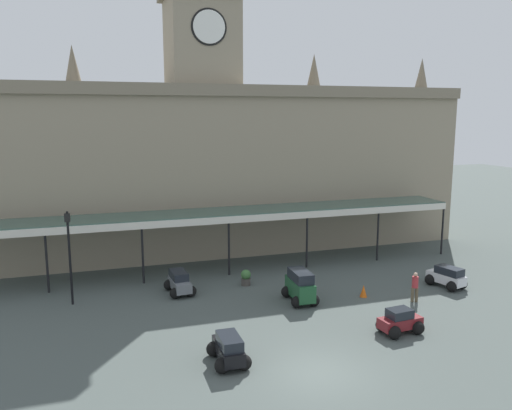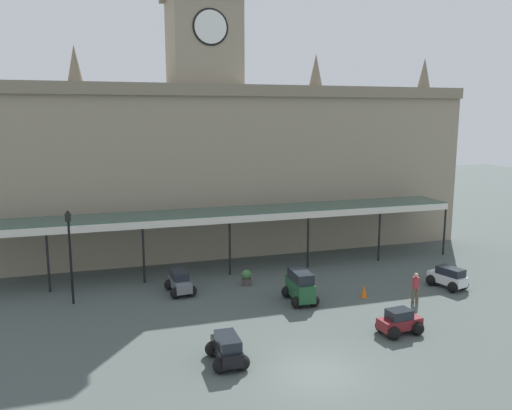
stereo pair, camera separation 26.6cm
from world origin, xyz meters
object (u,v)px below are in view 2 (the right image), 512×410
Objects in this scene: car_green_van at (300,288)px; car_black_estate at (227,350)px; car_white_estate at (448,278)px; pedestrian_beside_cars at (416,286)px; car_grey_estate at (180,283)px; victorian_lamppost at (70,247)px; planter_forecourt_centre at (246,277)px; traffic_cone at (364,291)px; car_maroon_sedan at (399,323)px.

car_green_van reaches higher than car_black_estate.
car_white_estate is 1.44× the size of pedestrian_beside_cars.
victorian_lamppost is (-5.83, 0.03, 2.62)m from car_grey_estate.
planter_forecourt_centre is (3.58, 9.29, -0.07)m from car_black_estate.
car_green_van is at bearing -16.26° from victorian_lamppost.
traffic_cone is (9.30, 5.29, -0.22)m from car_black_estate.
car_green_van is 1.15× the size of car_maroon_sedan.
traffic_cone is (-2.26, 1.57, -0.56)m from pedestrian_beside_cars.
car_white_estate is at bearing -10.48° from victorian_lamppost.
car_maroon_sedan is at bearing -99.99° from traffic_cone.
victorian_lamppost reaches higher than car_black_estate.
victorian_lamppost is at bearing 179.73° from car_grey_estate.
car_maroon_sedan is (2.85, -5.28, -0.30)m from car_green_van.
car_black_estate is 12.15m from pedestrian_beside_cars.
victorian_lamppost is (-11.88, 3.46, 2.38)m from car_green_van.
car_maroon_sedan is at bearing -133.31° from pedestrian_beside_cars.
planter_forecourt_centre is at bearing 144.99° from traffic_cone.
pedestrian_beside_cars is at bearing -155.02° from car_white_estate.
traffic_cone is (3.70, -0.41, -0.46)m from car_green_van.
car_grey_estate is 2.41× the size of planter_forecourt_centre.
pedestrian_beside_cars reaches higher than car_black_estate.
car_white_estate is 8.03m from car_maroon_sedan.
car_grey_estate is at bearing 92.86° from car_black_estate.
victorian_lamppost is at bearing 163.04° from pedestrian_beside_cars.
car_maroon_sedan is 3.08× the size of traffic_cone.
pedestrian_beside_cars is at bearing 17.85° from car_black_estate.
car_maroon_sedan is 4.56m from pedestrian_beside_cars.
car_white_estate is at bearing -0.34° from traffic_cone.
car_maroon_sedan is at bearing -44.43° from car_grey_estate.
car_grey_estate is 1.09× the size of car_maroon_sedan.
car_grey_estate is 10.49m from traffic_cone.
car_green_van is 6.01m from car_maroon_sedan.
car_black_estate is (-14.85, -5.25, 0.00)m from car_white_estate.
pedestrian_beside_cars is 2.81m from traffic_cone.
car_white_estate reaches higher than traffic_cone.
pedestrian_beside_cars is at bearing -34.72° from traffic_cone.
victorian_lamppost reaches higher than car_green_van.
car_maroon_sedan reaches higher than planter_forecourt_centre.
car_grey_estate reaches higher than car_maroon_sedan.
car_white_estate is 0.47× the size of victorian_lamppost.
car_green_van reaches higher than traffic_cone.
planter_forecourt_centre is (9.87, 0.13, -2.69)m from victorian_lamppost.
traffic_cone is (9.75, -3.85, -0.22)m from car_grey_estate.
car_grey_estate is 4.04m from planter_forecourt_centre.
pedestrian_beside_cars is at bearing 46.69° from car_maroon_sedan.
pedestrian_beside_cars is 2.42× the size of traffic_cone.
car_black_estate is 8.45m from car_maroon_sedan.
car_white_estate is at bearing -2.74° from car_green_van.
car_green_van is at bearing -60.75° from planter_forecourt_centre.
pedestrian_beside_cars reaches higher than car_white_estate.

